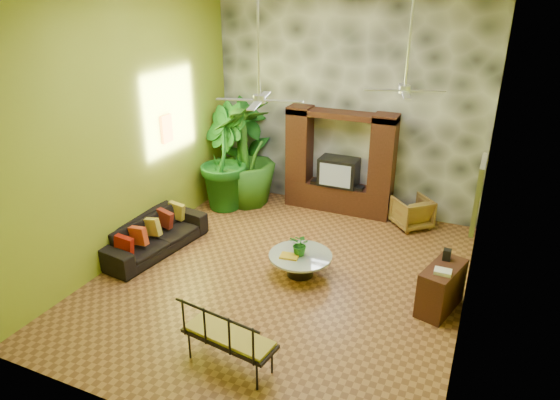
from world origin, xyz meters
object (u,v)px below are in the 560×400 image
at_px(ceiling_fan_back, 406,76).
at_px(tall_plant_a, 245,146).
at_px(wicker_armchair, 412,212).
at_px(side_console, 441,288).
at_px(entertainment_center, 339,169).
at_px(sofa, 153,235).
at_px(coffee_table, 300,262).
at_px(tall_plant_c, 245,153).
at_px(ceiling_fan_front, 259,85).
at_px(tall_plant_b, 222,157).
at_px(iron_bench, 226,336).

distance_m(ceiling_fan_back, tall_plant_a, 4.91).
bearing_deg(wicker_armchair, ceiling_fan_back, 43.99).
bearing_deg(side_console, entertainment_center, 147.13).
height_order(sofa, coffee_table, sofa).
bearing_deg(ceiling_fan_back, tall_plant_c, 158.51).
xyz_separation_m(ceiling_fan_front, tall_plant_b, (-2.27, 2.68, -2.23)).
xyz_separation_m(ceiling_fan_back, side_console, (1.05, -1.07, -3.02)).
relative_size(tall_plant_b, side_console, 2.49).
xyz_separation_m(ceiling_fan_back, tall_plant_c, (-3.67, 1.45, -2.19)).
relative_size(entertainment_center, tall_plant_c, 0.99).
bearing_deg(wicker_armchair, side_console, 66.18).
xyz_separation_m(wicker_armchair, iron_bench, (-1.45, -5.34, 0.22)).
bearing_deg(tall_plant_c, iron_bench, -65.28).
height_order(wicker_armchair, side_console, side_console).
height_order(coffee_table, side_console, side_console).
relative_size(tall_plant_b, iron_bench, 1.73).
height_order(coffee_table, iron_bench, iron_bench).
bearing_deg(tall_plant_a, tall_plant_c, -62.39).
bearing_deg(tall_plant_a, tall_plant_b, -98.74).
height_order(ceiling_fan_front, side_console, ceiling_fan_front).
xyz_separation_m(ceiling_fan_back, wicker_armchair, (0.10, 1.72, -3.08)).
bearing_deg(side_console, sofa, -161.40).
bearing_deg(ceiling_fan_front, side_console, 10.62).
height_order(tall_plant_a, tall_plant_b, tall_plant_a).
bearing_deg(side_console, ceiling_fan_front, -153.68).
height_order(wicker_armchair, tall_plant_b, tall_plant_b).
bearing_deg(tall_plant_a, side_console, -31.16).
bearing_deg(ceiling_fan_back, sofa, -162.57).
distance_m(wicker_armchair, tall_plant_c, 3.89).
bearing_deg(wicker_armchair, tall_plant_a, -45.79).
bearing_deg(entertainment_center, ceiling_fan_front, -93.24).
xyz_separation_m(sofa, iron_bench, (2.91, -2.28, 0.22)).
xyz_separation_m(wicker_armchair, side_console, (0.95, -2.79, 0.05)).
xyz_separation_m(entertainment_center, side_console, (2.65, -3.00, -0.59)).
bearing_deg(tall_plant_a, entertainment_center, -0.33).
bearing_deg(iron_bench, ceiling_fan_front, 110.76).
relative_size(wicker_armchair, side_console, 0.76).
bearing_deg(ceiling_fan_back, iron_bench, -110.38).
height_order(entertainment_center, sofa, entertainment_center).
bearing_deg(tall_plant_a, coffee_table, -48.74).
bearing_deg(entertainment_center, wicker_armchair, -7.16).
height_order(entertainment_center, wicker_armchair, entertainment_center).
bearing_deg(side_console, tall_plant_b, 172.99).
relative_size(wicker_armchair, tall_plant_b, 0.31).
relative_size(tall_plant_c, side_console, 2.57).
relative_size(ceiling_fan_front, ceiling_fan_back, 1.00).
distance_m(ceiling_fan_front, side_console, 4.19).
height_order(sofa, iron_bench, iron_bench).
bearing_deg(wicker_armchair, sofa, -7.49).
xyz_separation_m(ceiling_fan_front, ceiling_fan_back, (1.80, 1.60, 0.00)).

